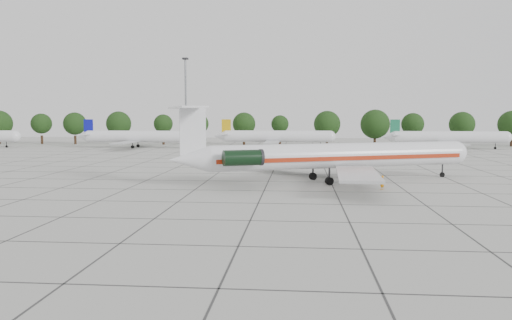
# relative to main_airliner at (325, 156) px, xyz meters

# --- Properties ---
(ground) EXTENTS (260.00, 260.00, 0.00)m
(ground) POSITION_rel_main_airliner_xyz_m (-7.28, -8.02, -3.40)
(ground) COLOR #B0AFA8
(ground) RESTS_ON ground
(apron_joints) EXTENTS (170.00, 170.00, 0.02)m
(apron_joints) POSITION_rel_main_airliner_xyz_m (-7.28, 6.98, -3.40)
(apron_joints) COLOR #383838
(apron_joints) RESTS_ON ground
(main_airliner) EXTENTS (39.69, 29.98, 9.64)m
(main_airliner) POSITION_rel_main_airliner_xyz_m (0.00, 0.00, 0.00)
(main_airliner) COLOR silver
(main_airliner) RESTS_ON ground
(ground_crew) EXTENTS (0.71, 0.69, 1.64)m
(ground_crew) POSITION_rel_main_airliner_xyz_m (6.18, -5.99, -2.58)
(ground_crew) COLOR orange
(ground_crew) RESTS_ON ground
(bg_airliner_b) EXTENTS (28.24, 27.20, 7.40)m
(bg_airliner_b) POSITION_rel_main_airliner_xyz_m (-45.00, 62.31, -0.49)
(bg_airliner_b) COLOR silver
(bg_airliner_b) RESTS_ON ground
(bg_airliner_c) EXTENTS (28.24, 27.20, 7.40)m
(bg_airliner_c) POSITION_rel_main_airliner_xyz_m (-9.24, 66.24, -0.49)
(bg_airliner_c) COLOR silver
(bg_airliner_c) RESTS_ON ground
(bg_airliner_d) EXTENTS (28.24, 27.20, 7.40)m
(bg_airliner_d) POSITION_rel_main_airliner_xyz_m (34.04, 64.94, -0.49)
(bg_airliner_d) COLOR silver
(bg_airliner_d) RESTS_ON ground
(tree_line) EXTENTS (249.86, 8.44, 10.22)m
(tree_line) POSITION_rel_main_airliner_xyz_m (-18.96, 76.98, 2.58)
(tree_line) COLOR #332114
(tree_line) RESTS_ON ground
(floodlight_mast) EXTENTS (1.60, 1.60, 25.45)m
(floodlight_mast) POSITION_rel_main_airliner_xyz_m (-37.28, 83.98, 10.88)
(floodlight_mast) COLOR slate
(floodlight_mast) RESTS_ON ground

